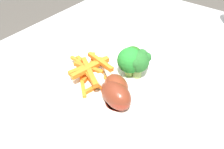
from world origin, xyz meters
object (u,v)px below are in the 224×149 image
object	(u,v)px
broccoli_floret_middle	(138,61)
carrot_fries_pile	(91,71)
dinner_plate	(112,83)
chicken_drumstick_near	(116,96)
chicken_drumstick_extra	(115,94)
broccoli_floret_back	(132,57)
dining_table	(112,122)
broccoli_floret_front	(132,60)
chicken_drumstick_far	(115,86)

from	to	relation	value
broccoli_floret_middle	carrot_fries_pile	distance (m)	0.11
dinner_plate	chicken_drumstick_near	world-z (taller)	chicken_drumstick_near
chicken_drumstick_near	chicken_drumstick_extra	size ratio (longest dim) A/B	0.96
broccoli_floret_back	chicken_drumstick_near	size ratio (longest dim) A/B	0.57
broccoli_floret_middle	dinner_plate	bearing A→B (deg)	-36.14
dining_table	dinner_plate	xyz separation A→B (m)	(-0.03, -0.03, 0.10)
broccoli_floret_front	broccoli_floret_middle	size ratio (longest dim) A/B	1.06
broccoli_floret_middle	broccoli_floret_back	size ratio (longest dim) A/B	1.01
dinner_plate	carrot_fries_pile	world-z (taller)	carrot_fries_pile
broccoli_floret_middle	chicken_drumstick_near	xyz separation A→B (m)	(0.10, 0.01, -0.03)
carrot_fries_pile	dinner_plate	bearing A→B (deg)	108.92
broccoli_floret_middle	chicken_drumstick_far	bearing A→B (deg)	-4.07
broccoli_floret_front	broccoli_floret_back	xyz separation A→B (m)	(-0.01, -0.01, -0.00)
carrot_fries_pile	chicken_drumstick_near	distance (m)	0.10
broccoli_floret_front	chicken_drumstick_far	xyz separation A→B (m)	(0.08, 0.01, -0.02)
broccoli_floret_middle	broccoli_floret_front	bearing A→B (deg)	-68.90
dinner_plate	broccoli_floret_front	bearing A→B (deg)	152.60
dinner_plate	broccoli_floret_middle	xyz separation A→B (m)	(-0.05, 0.04, 0.05)
carrot_fries_pile	chicken_drumstick_near	xyz separation A→B (m)	(0.03, 0.10, 0.00)
chicken_drumstick_extra	broccoli_floret_middle	bearing A→B (deg)	-175.45
broccoli_floret_front	chicken_drumstick_far	distance (m)	0.08
broccoli_floret_front	chicken_drumstick_extra	bearing A→B (deg)	12.72
broccoli_floret_middle	chicken_drumstick_extra	world-z (taller)	broccoli_floret_middle
broccoli_floret_front	broccoli_floret_middle	distance (m)	0.01
carrot_fries_pile	broccoli_floret_middle	bearing A→B (deg)	128.10
dining_table	broccoli_floret_back	bearing A→B (deg)	-174.10
dinner_plate	carrot_fries_pile	bearing A→B (deg)	-71.08
chicken_drumstick_extra	chicken_drumstick_near	bearing A→B (deg)	101.84
dinner_plate	chicken_drumstick_far	distance (m)	0.05
broccoli_floret_middle	carrot_fries_pile	world-z (taller)	broccoli_floret_middle
dining_table	chicken_drumstick_near	xyz separation A→B (m)	(0.02, 0.02, 0.13)
dining_table	carrot_fries_pile	xyz separation A→B (m)	(-0.01, -0.07, 0.12)
dining_table	broccoli_floret_middle	xyz separation A→B (m)	(-0.08, 0.01, 0.15)
dinner_plate	chicken_drumstick_far	xyz separation A→B (m)	(0.03, 0.03, 0.03)
carrot_fries_pile	chicken_drumstick_far	xyz separation A→B (m)	(0.01, 0.08, 0.01)
broccoli_floret_back	chicken_drumstick_near	xyz separation A→B (m)	(0.11, 0.03, -0.02)
dinner_plate	chicken_drumstick_far	world-z (taller)	chicken_drumstick_far
carrot_fries_pile	chicken_drumstick_far	size ratio (longest dim) A/B	1.26
chicken_drumstick_near	chicken_drumstick_extra	xyz separation A→B (m)	(0.00, -0.00, 0.00)
broccoli_floret_back	chicken_drumstick_far	bearing A→B (deg)	10.07
broccoli_floret_back	carrot_fries_pile	size ratio (longest dim) A/B	0.47
broccoli_floret_front	chicken_drumstick_far	world-z (taller)	broccoli_floret_front
chicken_drumstick_far	chicken_drumstick_extra	distance (m)	0.02
dining_table	broccoli_floret_front	xyz separation A→B (m)	(-0.08, -0.00, 0.15)
chicken_drumstick_far	broccoli_floret_back	bearing A→B (deg)	-169.93
dining_table	broccoli_floret_middle	distance (m)	0.17
dinner_plate	carrot_fries_pile	xyz separation A→B (m)	(0.02, -0.05, 0.02)
broccoli_floret_middle	chicken_drumstick_extra	bearing A→B (deg)	4.55
dining_table	chicken_drumstick_extra	size ratio (longest dim) A/B	9.38
broccoli_floret_front	broccoli_floret_back	size ratio (longest dim) A/B	1.07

